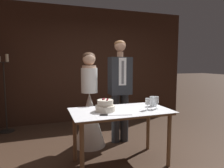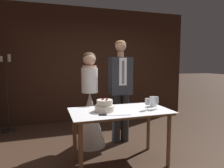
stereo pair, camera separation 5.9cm
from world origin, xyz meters
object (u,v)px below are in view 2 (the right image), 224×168
cake_table (120,117)px  wine_glass_near (147,102)px  bride (90,112)px  groom (120,87)px  cake_knife (109,115)px  wine_glass_middle (156,101)px  tiered_cake (105,106)px  hurricane_candle (153,102)px  candle_stand (7,96)px

cake_table → wine_glass_near: wine_glass_near is taller
bride → groom: groom is taller
cake_knife → bride: bride is taller
wine_glass_middle → groom: size_ratio=0.10×
tiered_cake → hurricane_candle: 0.80m
cake_knife → wine_glass_near: size_ratio=2.41×
tiered_cake → wine_glass_near: tiered_cake is taller
cake_knife → candle_stand: 2.72m
bride → hurricane_candle: bearing=-38.3°
tiered_cake → cake_knife: tiered_cake is taller
tiered_cake → hurricane_candle: size_ratio=1.81×
tiered_cake → bride: bride is taller
cake_table → wine_glass_near: size_ratio=8.32×
wine_glass_middle → bride: bearing=133.0°
cake_table → candle_stand: bearing=131.5°
hurricane_candle → tiered_cake: bearing=-174.7°
candle_stand → wine_glass_middle: bearing=-42.6°
tiered_cake → candle_stand: size_ratio=0.17×
bride → candle_stand: same height
wine_glass_middle → tiered_cake: bearing=171.9°
wine_glass_near → cake_table: bearing=162.2°
bride → candle_stand: size_ratio=1.00×
wine_glass_middle → wine_glass_near: bearing=-172.0°
cake_table → wine_glass_middle: wine_glass_middle is taller
wine_glass_near → candle_stand: 3.03m
hurricane_candle → bride: 1.11m
cake_knife → wine_glass_middle: 0.77m
candle_stand → groom: bearing=-31.4°
groom → candle_stand: 2.43m
tiered_cake → bride: 0.79m
wine_glass_middle → bride: 1.20m
wine_glass_near → groom: 0.88m
bride → candle_stand: bearing=140.1°
wine_glass_middle → bride: bride is taller
cake_table → cake_knife: size_ratio=3.45×
bride → cake_table: bearing=-69.7°
hurricane_candle → bride: bride is taller
wine_glass_middle → hurricane_candle: bearing=72.8°
tiered_cake → wine_glass_near: 0.60m
cake_table → tiered_cake: (-0.22, 0.01, 0.17)m
cake_table → wine_glass_middle: (0.51, -0.09, 0.22)m
bride → groom: (0.56, -0.00, 0.41)m
tiered_cake → cake_knife: bearing=-93.5°
tiered_cake → hurricane_candle: (0.79, 0.07, -0.00)m
tiered_cake → cake_knife: size_ratio=0.66×
wine_glass_middle → groom: bearing=105.3°
tiered_cake → candle_stand: (-1.56, 2.01, -0.10)m
cake_table → candle_stand: size_ratio=0.86×
cake_table → cake_knife: cake_knife is taller
cake_knife → bride: size_ratio=0.25×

